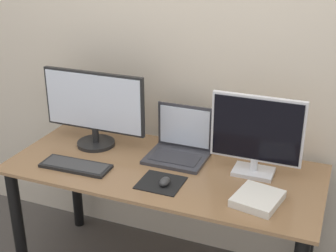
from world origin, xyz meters
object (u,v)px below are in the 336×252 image
at_px(monitor_left, 94,107).
at_px(book, 258,199).
at_px(mouse, 165,182).
at_px(monitor_right, 256,135).
at_px(laptop, 180,145).
at_px(keyboard, 76,166).

distance_m(monitor_left, book, 1.02).
relative_size(mouse, book, 0.30).
relative_size(monitor_right, laptop, 1.44).
relative_size(laptop, book, 1.27).
distance_m(monitor_right, laptop, 0.44).
bearing_deg(monitor_left, mouse, -27.68).
bearing_deg(book, monitor_right, 106.18).
xyz_separation_m(laptop, keyboard, (-0.44, -0.33, -0.05)).
xyz_separation_m(keyboard, book, (0.93, 0.02, 0.01)).
bearing_deg(laptop, mouse, -81.77).
bearing_deg(monitor_left, book, -14.93).
relative_size(keyboard, book, 1.49).
bearing_deg(mouse, monitor_right, 37.62).
xyz_separation_m(monitor_left, laptop, (0.48, 0.05, -0.16)).
bearing_deg(monitor_right, monitor_left, -180.00).
distance_m(laptop, keyboard, 0.55).
height_order(keyboard, mouse, mouse).
xyz_separation_m(monitor_left, book, (0.97, -0.26, -0.21)).
height_order(laptop, mouse, laptop).
height_order(monitor_right, book, monitor_right).
relative_size(monitor_left, laptop, 1.92).
distance_m(monitor_left, mouse, 0.63).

